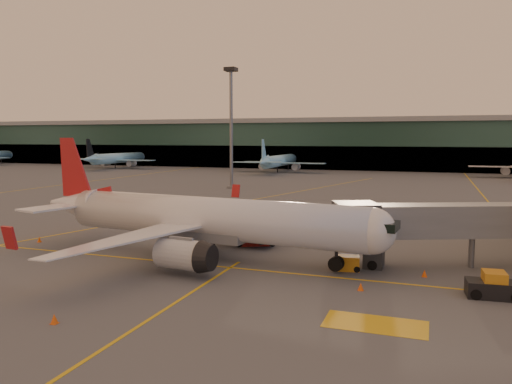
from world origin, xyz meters
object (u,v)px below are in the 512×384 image
(main_airplane, at_px, (199,219))
(pushback_tug, at_px, (494,287))
(catering_truck, at_px, (253,221))
(gpu_cart, at_px, (347,263))

(main_airplane, relative_size, pushback_tug, 9.82)
(catering_truck, distance_m, gpu_cart, 12.93)
(main_airplane, height_order, gpu_cart, main_airplane)
(main_airplane, bearing_deg, catering_truck, 74.10)
(catering_truck, height_order, pushback_tug, catering_truck)
(main_airplane, distance_m, pushback_tug, 24.70)
(catering_truck, bearing_deg, main_airplane, -136.26)
(catering_truck, bearing_deg, gpu_cart, -56.71)
(catering_truck, height_order, gpu_cart, catering_truck)
(catering_truck, bearing_deg, pushback_tug, -50.52)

